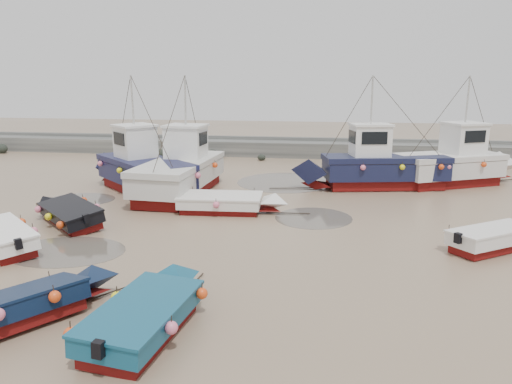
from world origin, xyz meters
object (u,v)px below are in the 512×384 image
dinghy_1 (30,300)px  cabin_boat_2 (374,165)px  dinghy_4 (69,210)px  cabin_boat_0 (140,167)px  dinghy_3 (500,234)px  cabin_boat_3 (458,162)px  dinghy_2 (149,309)px  cabin_boat_1 (184,169)px  person (133,200)px  dinghy_5 (228,201)px  dinghy_0 (2,232)px

dinghy_1 → cabin_boat_2: 20.32m
dinghy_1 → dinghy_4: same height
cabin_boat_0 → dinghy_3: bearing=-70.1°
cabin_boat_0 → cabin_boat_2: size_ratio=0.85×
dinghy_3 → cabin_boat_3: 12.05m
dinghy_2 → cabin_boat_1: (-3.98, 15.11, 0.75)m
dinghy_2 → person: (-6.01, 12.87, -0.55)m
cabin_boat_3 → dinghy_5: bearing=-82.3°
cabin_boat_2 → cabin_boat_3: 5.21m
cabin_boat_1 → person: bearing=-131.3°
cabin_boat_3 → dinghy_1: bearing=-63.9°
dinghy_0 → dinghy_3: 17.96m
person → cabin_boat_1: bearing=-162.6°
dinghy_1 → dinghy_5: bearing=110.6°
cabin_boat_2 → person: (-12.28, -5.10, -1.34)m
dinghy_5 → cabin_boat_0: bearing=-127.0°
dinghy_1 → cabin_boat_2: (9.35, 18.03, 0.79)m
dinghy_5 → cabin_boat_1: size_ratio=0.54×
cabin_boat_0 → cabin_boat_3: (17.58, 4.79, 0.05)m
dinghy_3 → dinghy_5: same height
cabin_boat_0 → cabin_boat_2: (12.71, 2.94, 0.02)m
dinghy_1 → dinghy_5: 11.57m
cabin_boat_0 → cabin_boat_1: (2.47, 0.08, -0.03)m
dinghy_3 → cabin_boat_3: cabin_boat_3 is taller
person → dinghy_1: bearing=72.3°
dinghy_3 → cabin_boat_3: bearing=138.7°
cabin_boat_1 → cabin_boat_3: (15.11, 4.71, 0.07)m
dinghy_2 → dinghy_3: bearing=42.5°
dinghy_0 → dinghy_3: same height
dinghy_2 → dinghy_3: size_ratio=1.20×
dinghy_3 → dinghy_4: 17.07m
dinghy_5 → cabin_boat_2: 9.66m
cabin_boat_2 → person: 13.37m
dinghy_1 → cabin_boat_3: (14.21, 19.88, 0.82)m
dinghy_2 → person: bearing=119.9°
dinghy_2 → cabin_boat_3: size_ratio=0.68×
dinghy_1 → dinghy_3: bearing=63.7°
dinghy_3 → cabin_boat_2: bearing=164.3°
dinghy_0 → dinghy_5: bearing=-7.6°
dinghy_3 → cabin_boat_1: 15.90m
dinghy_2 → dinghy_4: same height
dinghy_5 → cabin_boat_2: (6.90, 6.72, 0.80)m
dinghy_5 → person: size_ratio=3.79×
cabin_boat_1 → cabin_boat_2: bearing=16.5°
cabin_boat_2 → cabin_boat_3: same height
dinghy_1 → cabin_boat_0: size_ratio=0.60×
dinghy_0 → dinghy_2: (7.60, -5.05, 0.00)m
dinghy_1 → cabin_boat_1: size_ratio=0.45×
dinghy_2 → cabin_boat_1: bearing=109.6°
dinghy_0 → dinghy_4: 3.47m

